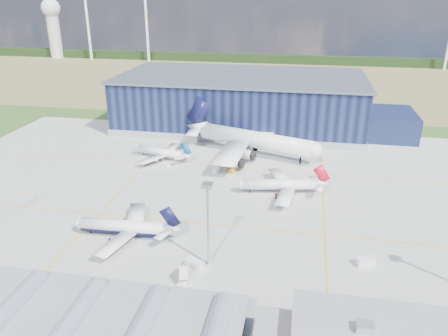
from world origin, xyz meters
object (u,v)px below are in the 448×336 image
light_mast_center (208,211)px  car_a (367,331)px  gse_tug_c (231,171)px  gse_tug_b (117,293)px  gse_van_a (195,264)px  hangar (247,103)px  gse_cart_b (166,165)px  airstair (185,275)px  airliner_widebody (256,131)px  airliner_navy (122,220)px  gse_cart_a (216,170)px  airliner_red (280,180)px  airliner_regional (160,148)px  car_b (157,304)px  gse_van_c (365,261)px

light_mast_center → car_a: (37.60, -18.00, -14.82)m
gse_tug_c → car_a: 89.52m
gse_tug_b → gse_van_a: size_ratio=0.63×
hangar → gse_cart_b: size_ratio=43.65×
light_mast_center → airstair: 16.45m
airliner_widebody → airliner_navy: bearing=-92.2°
gse_cart_a → gse_cart_b: gse_cart_b is taller
airliner_widebody → gse_tug_b: bearing=-82.2°
hangar → airliner_red: (22.34, -79.23, -6.31)m
gse_van_a → airstair: size_ratio=0.97×
hangar → car_a: (44.79, -142.80, -11.01)m
airliner_navy → gse_cart_a: airliner_navy is taller
gse_tug_b → airliner_regional: bearing=112.4°
airliner_red → gse_tug_c: 25.38m
hangar → gse_cart_b: 68.31m
airliner_navy → gse_tug_b: bearing=107.6°
gse_cart_b → gse_van_a: bearing=-127.2°
airliner_red → car_b: (-23.23, -63.57, -4.68)m
hangar → airliner_regional: hangar is taller
gse_cart_a → gse_tug_c: 5.98m
airliner_regional → airliner_navy: bearing=113.7°
gse_cart_b → car_b: (23.09, -79.77, -0.09)m
gse_tug_b → airstair: (14.17, 8.18, 0.93)m
airliner_widebody → airstair: (-6.68, -89.55, -9.07)m
gse_tug_c → airstair: bearing=-73.5°
gse_van_a → gse_tug_c: 63.27m
airliner_red → gse_van_c: size_ratio=7.10×
airliner_navy → gse_cart_a: (16.65, 51.99, -4.61)m
gse_van_a → gse_cart_b: gse_van_a is taller
airstair → car_a: 43.08m
airliner_widebody → car_a: (35.18, -99.74, -10.05)m
airliner_widebody → gse_van_c: airliner_widebody is taller
airliner_widebody → gse_cart_a: 26.53m
light_mast_center → airliner_widebody: (2.43, 81.74, -4.77)m
car_b → airstair: bearing=-38.6°
hangar → car_a: hangar is taller
airliner_navy → car_b: airliner_navy is taller
hangar → car_b: 143.23m
car_a → gse_tug_c: bearing=25.8°
airliner_regional → gse_cart_a: bearing=175.6°
airliner_red → car_a: bearing=99.9°
gse_van_c → car_b: 54.07m
airliner_red → airliner_regional: (-51.11, 24.43, -0.70)m
airliner_widebody → car_b: airliner_widebody is taller
airliner_widebody → airstair: size_ratio=13.09×
airliner_regional → car_b: bearing=123.0°
hangar → gse_cart_b: bearing=-110.8°
airliner_regional → gse_cart_b: bearing=135.6°
airstair → car_b: airstair is taller
light_mast_center → airliner_regional: size_ratio=0.81×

